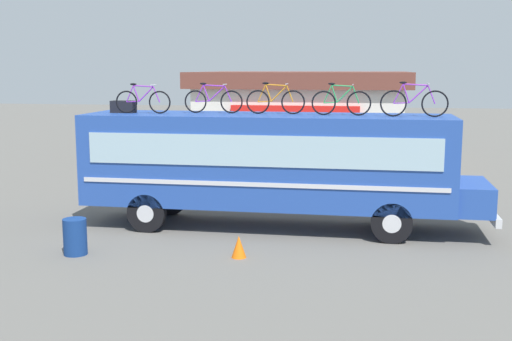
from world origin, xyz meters
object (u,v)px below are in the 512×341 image
rooftop_bicycle_1 (143,101)px  rooftop_bicycle_4 (341,102)px  rooftop_bicycle_3 (275,101)px  traffic_cone (239,247)px  trash_bin (75,237)px  luggage_bag_1 (123,107)px  rooftop_bicycle_5 (414,102)px  bus (271,161)px  rooftop_bicycle_2 (213,100)px

rooftop_bicycle_1 → rooftop_bicycle_4: (5.70, 0.21, 0.01)m
rooftop_bicycle_3 → traffic_cone: size_ratio=3.12×
rooftop_bicycle_4 → trash_bin: rooftop_bicycle_4 is taller
luggage_bag_1 → traffic_cone: bearing=-37.2°
rooftop_bicycle_4 → rooftop_bicycle_5: rooftop_bicycle_5 is taller
rooftop_bicycle_3 → trash_bin: size_ratio=1.87×
rooftop_bicycle_1 → bus: bearing=2.7°
bus → luggage_bag_1: luggage_bag_1 is taller
rooftop_bicycle_1 → traffic_cone: 5.63m
rooftop_bicycle_4 → luggage_bag_1: bearing=-179.7°
luggage_bag_1 → rooftop_bicycle_5: rooftop_bicycle_5 is taller
rooftop_bicycle_1 → rooftop_bicycle_2: bearing=13.4°
traffic_cone → rooftop_bicycle_3: bearing=83.1°
rooftop_bicycle_1 → rooftop_bicycle_4: rooftop_bicycle_4 is taller
bus → rooftop_bicycle_5: bearing=-2.8°
rooftop_bicycle_5 → trash_bin: 9.51m
rooftop_bicycle_1 → rooftop_bicycle_5: 7.66m
rooftop_bicycle_4 → rooftop_bicycle_5: (1.96, -0.23, 0.02)m
rooftop_bicycle_3 → rooftop_bicycle_5: (3.83, -0.42, 0.02)m
bus → rooftop_bicycle_1: size_ratio=6.94×
luggage_bag_1 → trash_bin: luggage_bag_1 is taller
bus → rooftop_bicycle_2: bearing=170.5°
traffic_cone → rooftop_bicycle_4: bearing=54.0°
rooftop_bicycle_1 → rooftop_bicycle_5: rooftop_bicycle_5 is taller
rooftop_bicycle_3 → rooftop_bicycle_5: rooftop_bicycle_5 is taller
rooftop_bicycle_3 → rooftop_bicycle_2: bearing=177.9°
rooftop_bicycle_1 → rooftop_bicycle_3: 3.84m
rooftop_bicycle_5 → traffic_cone: bearing=-145.5°
rooftop_bicycle_2 → rooftop_bicycle_5: (5.67, -0.49, 0.02)m
rooftop_bicycle_2 → rooftop_bicycle_4: rooftop_bicycle_4 is taller
rooftop_bicycle_3 → rooftop_bicycle_4: 1.89m
bus → traffic_cone: size_ratio=21.21×
rooftop_bicycle_2 → luggage_bag_1: bearing=-173.7°
rooftop_bicycle_4 → trash_bin: bearing=-150.5°
rooftop_bicycle_3 → trash_bin: bearing=-139.7°
rooftop_bicycle_2 → trash_bin: size_ratio=1.92×
bus → trash_bin: 5.84m
bus → rooftop_bicycle_4: bearing=1.0°
rooftop_bicycle_4 → rooftop_bicycle_3: bearing=174.2°
rooftop_bicycle_5 → traffic_cone: (-4.24, -2.91, -3.41)m
luggage_bag_1 → rooftop_bicycle_2: (2.65, 0.29, 0.19)m
rooftop_bicycle_3 → rooftop_bicycle_5: 3.86m
rooftop_bicycle_2 → rooftop_bicycle_4: (3.72, -0.26, 0.01)m
luggage_bag_1 → bus: bearing=-0.0°
trash_bin → luggage_bag_1: bearing=90.5°
rooftop_bicycle_4 → rooftop_bicycle_1: bearing=-177.9°
rooftop_bicycle_2 → rooftop_bicycle_4: bearing=-4.0°
bus → rooftop_bicycle_2: 2.47m
rooftop_bicycle_2 → trash_bin: (-2.62, -3.85, -3.20)m
luggage_bag_1 → rooftop_bicycle_4: size_ratio=0.42×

